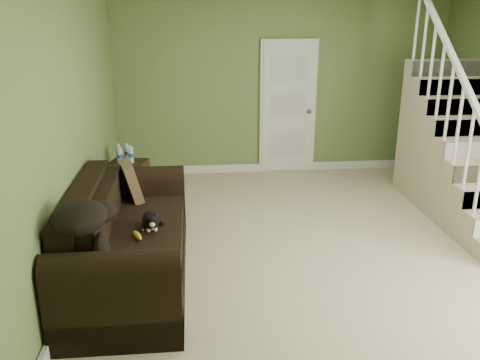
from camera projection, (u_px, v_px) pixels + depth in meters
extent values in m
cube|color=beige|center=(322.00, 247.00, 5.49)|extent=(5.00, 5.50, 0.01)
cube|color=olive|center=(281.00, 88.00, 7.66)|extent=(5.00, 0.04, 2.60)
cube|color=olive|center=(474.00, 257.00, 2.48)|extent=(5.00, 0.04, 2.60)
cube|color=olive|center=(73.00, 135.00, 4.85)|extent=(0.04, 5.50, 2.60)
cube|color=white|center=(280.00, 167.00, 8.04)|extent=(5.00, 0.04, 0.12)
cube|color=white|center=(88.00, 252.00, 5.25)|extent=(0.04, 5.50, 0.12)
cube|color=white|center=(288.00, 107.00, 7.73)|extent=(0.86, 0.05, 2.02)
cube|color=white|center=(288.00, 108.00, 7.72)|extent=(0.78, 0.04, 1.96)
sphere|color=olive|center=(309.00, 112.00, 7.72)|extent=(0.07, 0.07, 0.07)
cylinder|color=white|center=(480.00, 174.00, 5.17)|extent=(0.04, 0.04, 0.90)
cylinder|color=white|center=(469.00, 148.00, 5.36)|extent=(0.04, 0.04, 0.90)
cylinder|color=white|center=(459.00, 124.00, 5.55)|extent=(0.04, 0.04, 0.90)
cube|color=beige|center=(475.00, 179.00, 6.09)|extent=(1.00, 0.27, 1.00)
cylinder|color=white|center=(449.00, 101.00, 5.74)|extent=(0.04, 0.04, 0.90)
cube|color=beige|center=(464.00, 165.00, 6.31)|extent=(1.00, 0.27, 1.20)
cylinder|color=white|center=(440.00, 80.00, 5.93)|extent=(0.04, 0.04, 0.90)
cube|color=beige|center=(455.00, 151.00, 6.53)|extent=(1.00, 0.27, 1.40)
cylinder|color=white|center=(432.00, 60.00, 6.12)|extent=(0.04, 0.04, 0.90)
cube|color=beige|center=(446.00, 138.00, 6.75)|extent=(1.00, 0.27, 1.60)
cylinder|color=white|center=(424.00, 42.00, 6.31)|extent=(0.04, 0.04, 0.90)
cube|color=beige|center=(437.00, 127.00, 6.98)|extent=(1.00, 0.27, 1.80)
cylinder|color=white|center=(417.00, 24.00, 6.50)|extent=(0.04, 0.04, 0.90)
cube|color=white|center=(455.00, 60.00, 5.60)|extent=(0.06, 2.46, 1.84)
cube|color=black|center=(132.00, 265.00, 4.83)|extent=(1.00, 2.32, 0.26)
cube|color=black|center=(142.00, 241.00, 4.76)|extent=(0.76, 1.75, 0.23)
cube|color=black|center=(116.00, 308.00, 3.80)|extent=(1.00, 0.26, 0.65)
cube|color=black|center=(140.00, 206.00, 5.74)|extent=(1.00, 0.26, 0.65)
cylinder|color=black|center=(112.00, 269.00, 3.69)|extent=(1.00, 0.26, 0.26)
cylinder|color=black|center=(139.00, 179.00, 5.63)|extent=(1.00, 0.26, 0.26)
cube|color=black|center=(85.00, 223.00, 4.65)|extent=(0.21, 1.79, 0.67)
cube|color=black|center=(102.00, 214.00, 4.64)|extent=(0.15, 1.73, 0.37)
cube|color=black|center=(128.00, 182.00, 6.68)|extent=(0.56, 0.56, 0.55)
cylinder|color=silver|center=(120.00, 156.00, 6.50)|extent=(0.06, 0.06, 0.20)
cylinder|color=#2951A2|center=(120.00, 156.00, 6.50)|extent=(0.07, 0.07, 0.05)
cylinder|color=white|center=(119.00, 148.00, 6.46)|extent=(0.03, 0.03, 0.03)
cylinder|color=silver|center=(131.00, 155.00, 6.55)|extent=(0.06, 0.06, 0.20)
cylinder|color=#2951A2|center=(131.00, 155.00, 6.55)|extent=(0.07, 0.07, 0.05)
cylinder|color=white|center=(130.00, 147.00, 6.51)|extent=(0.03, 0.03, 0.03)
cylinder|color=silver|center=(127.00, 153.00, 6.65)|extent=(0.06, 0.06, 0.20)
cylinder|color=#2951A2|center=(127.00, 153.00, 6.65)|extent=(0.07, 0.07, 0.05)
cylinder|color=white|center=(126.00, 144.00, 6.61)|extent=(0.03, 0.03, 0.03)
cylinder|color=silver|center=(119.00, 154.00, 6.62)|extent=(0.06, 0.06, 0.20)
cylinder|color=#2951A2|center=(119.00, 154.00, 6.62)|extent=(0.07, 0.07, 0.05)
cylinder|color=white|center=(118.00, 145.00, 6.58)|extent=(0.03, 0.03, 0.03)
ellipsoid|color=black|center=(151.00, 220.00, 4.74)|extent=(0.20, 0.31, 0.16)
ellipsoid|color=white|center=(151.00, 226.00, 4.69)|extent=(0.11, 0.13, 0.08)
sphere|color=black|center=(149.00, 221.00, 4.58)|extent=(0.12, 0.12, 0.11)
ellipsoid|color=white|center=(149.00, 225.00, 4.55)|extent=(0.06, 0.05, 0.05)
cone|color=black|center=(146.00, 215.00, 4.57)|extent=(0.04, 0.05, 0.05)
cone|color=black|center=(152.00, 215.00, 4.58)|extent=(0.04, 0.05, 0.05)
cylinder|color=black|center=(160.00, 221.00, 4.87)|extent=(0.11, 0.21, 0.03)
ellipsoid|color=gold|center=(137.00, 235.00, 4.54)|extent=(0.12, 0.19, 0.05)
cube|color=#452D1B|center=(132.00, 181.00, 5.42)|extent=(0.30, 0.45, 0.42)
ellipsoid|color=black|center=(80.00, 217.00, 3.84)|extent=(0.51, 0.60, 0.22)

